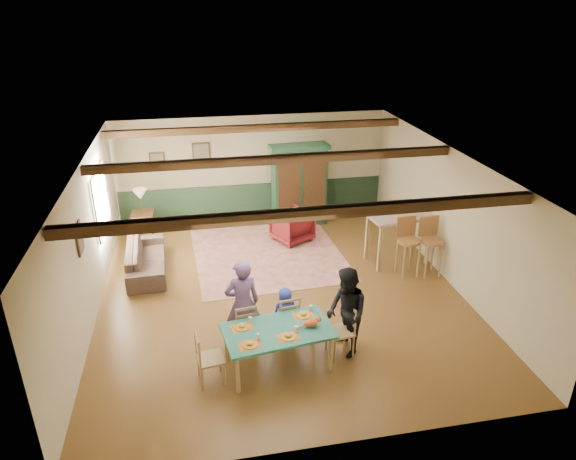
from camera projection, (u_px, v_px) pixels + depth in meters
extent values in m
plane|color=brown|center=(280.00, 290.00, 10.35)|extent=(8.00, 8.00, 0.00)
cube|color=beige|center=(253.00, 167.00, 13.37)|extent=(7.00, 0.02, 2.70)
cube|color=beige|center=(88.00, 244.00, 9.20)|extent=(0.02, 8.00, 2.70)
cube|color=beige|center=(449.00, 216.00, 10.40)|extent=(0.02, 8.00, 2.70)
cube|color=white|center=(279.00, 161.00, 9.24)|extent=(7.00, 8.00, 0.02)
cube|color=#1C3421|center=(254.00, 200.00, 13.73)|extent=(6.95, 0.03, 0.90)
cube|color=black|center=(307.00, 214.00, 7.22)|extent=(6.95, 0.16, 0.16)
cube|color=black|center=(275.00, 160.00, 9.63)|extent=(6.95, 0.16, 0.16)
cube|color=black|center=(257.00, 128.00, 11.96)|extent=(6.95, 0.16, 0.16)
imported|color=#6D4E86|center=(242.00, 304.00, 8.42)|extent=(0.63, 0.46, 1.60)
imported|color=black|center=(347.00, 312.00, 8.25)|extent=(0.68, 0.82, 1.53)
imported|color=#2A38AB|center=(285.00, 313.00, 8.78)|extent=(0.49, 0.36, 0.93)
cube|color=beige|center=(266.00, 250.00, 12.00)|extent=(3.48, 4.07, 0.01)
cube|color=#153521|center=(299.00, 185.00, 13.00)|extent=(1.51, 0.67, 2.09)
imported|color=#450D14|center=(292.00, 226.00, 12.33)|extent=(1.10, 1.11, 0.76)
imported|color=#3E2F27|center=(146.00, 259.00, 10.97)|extent=(0.87, 2.03, 0.58)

